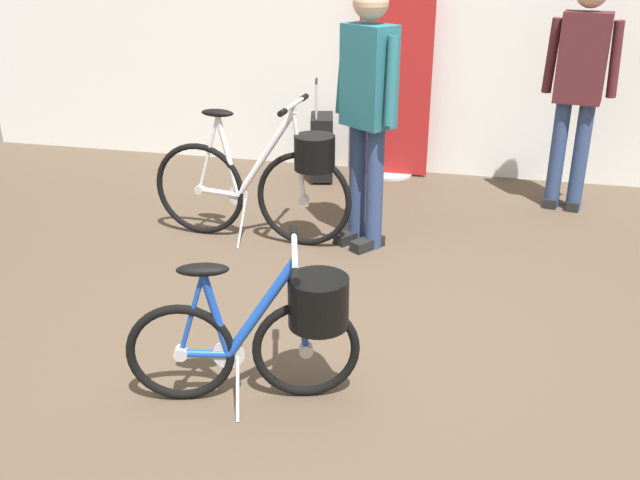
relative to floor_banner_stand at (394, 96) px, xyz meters
The scene contains 8 objects.
ground_plane 3.05m from the floor_banner_stand, 86.64° to the right, with size 8.21×8.21×0.00m, color brown.
back_wall 0.69m from the floor_banner_stand, 48.28° to the left, with size 8.21×0.10×2.64m, color white.
floor_banner_stand is the anchor object (origin of this frame).
folding_bike_foreground 3.31m from the floor_banner_stand, 90.83° to the right, with size 0.98×0.52×0.72m.
display_bike_left 1.74m from the floor_banner_stand, 110.10° to the right, with size 1.38×0.53×0.96m.
visitor_near_wall 1.49m from the floor_banner_stand, 20.05° to the right, with size 0.53×0.32×1.66m.
visitor_browsing 1.53m from the floor_banner_stand, 88.59° to the right, with size 0.44×0.39×1.65m.
rolling_suitcase 0.72m from the floor_banner_stand, 156.65° to the right, with size 0.26×0.39×0.83m.
Camera 1 is at (0.59, -2.84, 1.89)m, focal length 39.66 mm.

